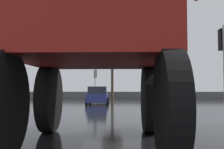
# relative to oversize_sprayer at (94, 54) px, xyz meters

# --- Properties ---
(ground_plane) EXTENTS (120.00, 120.00, 0.00)m
(ground_plane) POSITION_rel_oversize_sprayer_xyz_m (-0.19, 11.21, -2.22)
(ground_plane) COLOR black
(oversize_sprayer) EXTENTS (4.24, 5.69, 4.92)m
(oversize_sprayer) POSITION_rel_oversize_sprayer_xyz_m (0.00, 0.00, 0.00)
(oversize_sprayer) COLOR black
(oversize_sprayer) RESTS_ON ground
(sedan_ahead) EXTENTS (2.01, 4.16, 1.52)m
(sedan_ahead) POSITION_rel_oversize_sprayer_xyz_m (-1.86, 17.44, -1.50)
(sedan_ahead) COLOR navy
(sedan_ahead) RESTS_ON ground
(traffic_signal_near_right) EXTENTS (0.24, 0.54, 3.80)m
(traffic_signal_near_right) POSITION_rel_oversize_sprayer_xyz_m (4.55, 4.17, 0.55)
(traffic_signal_near_right) COLOR #A8AAAF
(traffic_signal_near_right) RESTS_ON ground
(traffic_signal_far_left) EXTENTS (0.24, 0.55, 3.41)m
(traffic_signal_far_left) POSITION_rel_oversize_sprayer_xyz_m (-2.63, 21.93, 0.26)
(traffic_signal_far_left) COLOR #A8AAAF
(traffic_signal_far_left) RESTS_ON ground
(bare_tree_far_center) EXTENTS (2.90, 2.90, 7.10)m
(bare_tree_far_center) POSITION_rel_oversize_sprayer_xyz_m (-1.23, 28.65, 3.56)
(bare_tree_far_center) COLOR #473828
(bare_tree_far_center) RESTS_ON ground
(roadside_barrier) EXTENTS (29.05, 0.24, 0.90)m
(roadside_barrier) POSITION_rel_oversize_sprayer_xyz_m (-0.19, 30.80, -1.77)
(roadside_barrier) COLOR #59595B
(roadside_barrier) RESTS_ON ground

